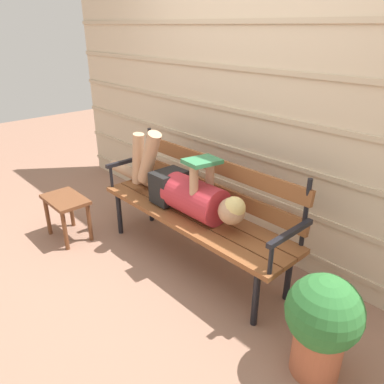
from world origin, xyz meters
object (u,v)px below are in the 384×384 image
(park_bench, at_px, (199,205))
(potted_plant, at_px, (322,322))
(footstool, at_px, (66,206))
(reclining_person, at_px, (182,189))

(park_bench, height_order, potted_plant, park_bench)
(footstool, distance_m, potted_plant, 2.29)
(park_bench, height_order, footstool, park_bench)
(park_bench, bearing_deg, footstool, -148.76)
(potted_plant, bearing_deg, reclining_person, 171.15)
(footstool, bearing_deg, park_bench, 31.24)
(reclining_person, bearing_deg, park_bench, 32.86)
(reclining_person, distance_m, footstool, 1.12)
(reclining_person, xyz_separation_m, potted_plant, (1.34, -0.21, -0.26))
(park_bench, distance_m, potted_plant, 1.27)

